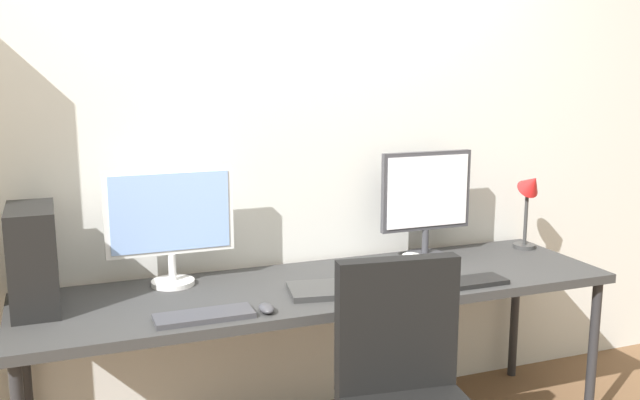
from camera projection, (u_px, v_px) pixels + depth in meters
wall_back at (291, 141)px, 3.25m from camera, size 4.90×0.10×2.60m
desk at (324, 294)px, 2.98m from camera, size 2.50×0.68×0.74m
monitor_left at (170, 219)px, 2.90m from camera, size 0.53×0.18×0.49m
monitor_right at (426, 198)px, 3.33m from camera, size 0.46×0.18×0.51m
pc_tower at (33, 259)px, 2.63m from camera, size 0.17×0.34×0.39m
desk_lamp at (530, 197)px, 3.47m from camera, size 0.11×0.16×0.40m
keyboard_left at (204, 316)px, 2.57m from camera, size 0.36×0.13×0.02m
keyboard_right at (468, 282)px, 2.96m from camera, size 0.33×0.13×0.02m
computer_mouse at (266, 308)px, 2.63m from camera, size 0.06×0.10×0.03m
laptop_closed at (329, 290)px, 2.86m from camera, size 0.35×0.27×0.02m
coffee_mug at (411, 264)px, 3.10m from camera, size 0.11×0.08×0.09m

